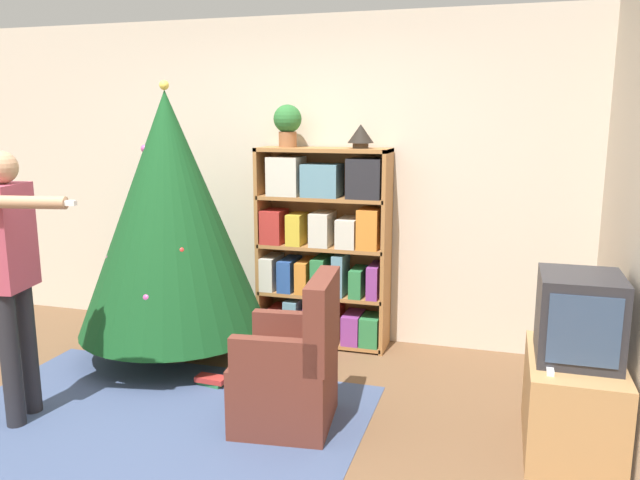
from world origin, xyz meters
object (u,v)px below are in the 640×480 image
at_px(standing_person, 12,265).
at_px(table_lamp, 361,135).
at_px(bookshelf, 323,250).
at_px(armchair, 291,373).
at_px(television, 579,317).
at_px(christmas_tree, 170,214).
at_px(potted_plant, 288,123).

bearing_deg(standing_person, table_lamp, 126.41).
bearing_deg(bookshelf, table_lamp, 2.53).
bearing_deg(armchair, table_lamp, 169.88).
bearing_deg(standing_person, television, 89.96).
height_order(christmas_tree, armchair, christmas_tree).
bearing_deg(armchair, television, 89.91).
relative_size(armchair, standing_person, 0.57).
height_order(television, table_lamp, table_lamp).
distance_m(television, table_lamp, 2.12).
relative_size(christmas_tree, armchair, 2.25).
bearing_deg(television, standing_person, -169.75).
distance_m(christmas_tree, table_lamp, 1.54).
xyz_separation_m(christmas_tree, potted_plant, (0.72, 0.59, 0.66)).
distance_m(television, armchair, 1.64).
height_order(armchair, table_lamp, table_lamp).
height_order(bookshelf, standing_person, standing_person).
xyz_separation_m(television, potted_plant, (-2.07, 1.20, 1.01)).
bearing_deg(christmas_tree, television, -12.41).
relative_size(potted_plant, table_lamp, 1.64).
relative_size(television, table_lamp, 2.36).
height_order(television, armchair, television).
bearing_deg(table_lamp, standing_person, -133.30).
xyz_separation_m(christmas_tree, armchair, (1.22, -0.79, -0.79)).
distance_m(bookshelf, table_lamp, 0.95).
bearing_deg(television, table_lamp, 140.92).
height_order(christmas_tree, table_lamp, christmas_tree).
relative_size(standing_person, potted_plant, 4.95).
bearing_deg(armchair, bookshelf, -178.14).
xyz_separation_m(standing_person, table_lamp, (1.67, 1.78, 0.72)).
bearing_deg(bookshelf, armchair, -81.76).
relative_size(bookshelf, standing_person, 0.97).
relative_size(armchair, potted_plant, 2.80).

